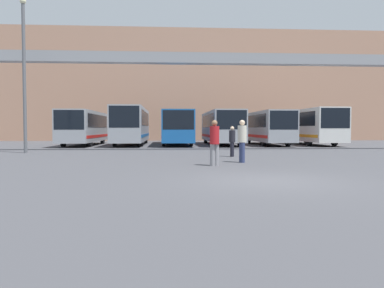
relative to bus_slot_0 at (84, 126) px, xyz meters
name	(u,v)px	position (x,y,z in m)	size (l,w,h in m)	color
ground_plane	(268,181)	(10.23, -23.32, -1.72)	(200.00, 200.00, 0.00)	#47474C
building_backdrop	(189,89)	(10.23, 17.96, 5.14)	(51.11, 12.00, 13.70)	tan
overhead_gantry	(210,68)	(10.23, -8.57, 3.82)	(31.50, 0.80, 6.51)	gray
bus_slot_0	(84,126)	(0.00, 0.00, 0.00)	(2.47, 10.46, 2.97)	#999EA5
bus_slot_1	(132,124)	(4.09, 0.71, 0.19)	(2.52, 11.88, 3.31)	#999EA5
bus_slot_2	(177,126)	(8.19, 0.97, 0.01)	(2.63, 12.40, 2.99)	#1959A5
bus_slot_3	(221,126)	(12.28, 0.45, 0.02)	(2.58, 11.36, 3.00)	#999EA5
bus_slot_4	(267,126)	(16.37, -0.10, 0.00)	(2.46, 10.26, 2.97)	#999EA5
bus_slot_5	(308,125)	(20.46, 0.59, 0.13)	(2.58, 11.64, 3.20)	silver
pedestrian_mid_left	(214,142)	(9.24, -18.90, -0.75)	(0.38, 0.38, 1.82)	gray
pedestrian_near_left	(242,140)	(10.62, -17.54, -0.73)	(0.39, 0.39, 1.86)	navy
pedestrian_far_center	(232,141)	(10.77, -14.20, -0.87)	(0.33, 0.33, 1.60)	black
lamp_post	(24,70)	(-1.27, -10.38, 3.30)	(0.36, 0.36, 9.29)	#595B60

